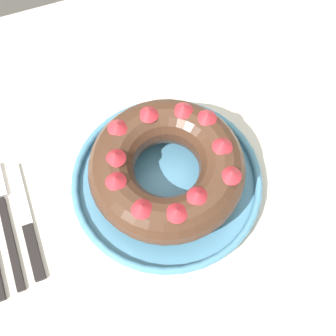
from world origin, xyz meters
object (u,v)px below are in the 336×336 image
(napkin, at_px, (299,110))
(fork, at_px, (4,214))
(serving_dish, at_px, (168,181))
(cake_knife, at_px, (28,227))
(bundt_cake, at_px, (168,168))

(napkin, bearing_deg, fork, -178.36)
(serving_dish, relative_size, fork, 1.41)
(serving_dish, bearing_deg, napkin, 11.68)
(fork, distance_m, cake_knife, 0.05)
(fork, bearing_deg, cake_knife, -48.89)
(bundt_cake, relative_size, fork, 1.11)
(serving_dish, distance_m, bundt_cake, 0.05)
(serving_dish, distance_m, fork, 0.27)
(napkin, bearing_deg, bundt_cake, -168.32)
(bundt_cake, bearing_deg, serving_dish, -170.91)
(serving_dish, distance_m, napkin, 0.27)
(fork, distance_m, napkin, 0.53)
(serving_dish, relative_size, napkin, 2.25)
(bundt_cake, distance_m, fork, 0.27)
(serving_dish, xyz_separation_m, fork, (-0.26, 0.04, -0.01))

